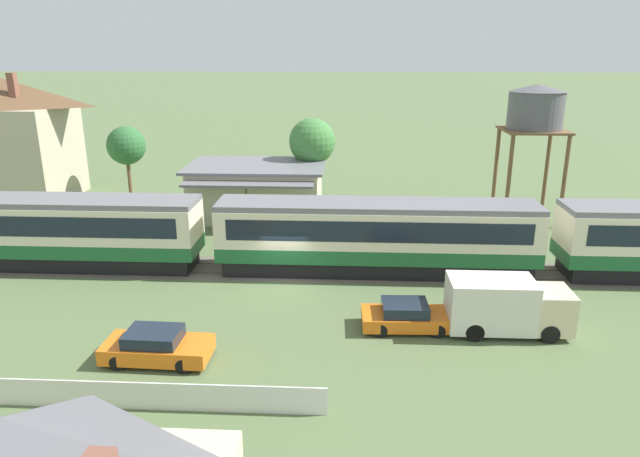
{
  "coord_description": "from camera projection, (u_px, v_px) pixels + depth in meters",
  "views": [
    {
      "loc": [
        3.41,
        -27.94,
        11.9
      ],
      "look_at": [
        1.78,
        2.91,
        2.18
      ],
      "focal_mm": 32.0,
      "sensor_mm": 36.0,
      "label": 1
    }
  ],
  "objects": [
    {
      "name": "ground_plane",
      "position": [
        284.0,
        283.0,
        30.36
      ],
      "size": [
        600.0,
        600.0,
        0.0
      ],
      "primitive_type": "plane",
      "color": "#566B42"
    },
    {
      "name": "parked_car_orange",
      "position": [
        157.0,
        346.0,
        22.66
      ],
      "size": [
        4.28,
        2.02,
        1.31
      ],
      "rotation": [
        0.0,
        0.0,
        -0.03
      ],
      "color": "orange",
      "rests_on": "ground_plane"
    },
    {
      "name": "yard_tree_0",
      "position": [
        126.0,
        146.0,
        47.14
      ],
      "size": [
        3.17,
        3.17,
        5.89
      ],
      "color": "brown",
      "rests_on": "ground_plane"
    },
    {
      "name": "water_tower",
      "position": [
        536.0,
        111.0,
        39.27
      ],
      "size": [
        4.22,
        4.22,
        9.66
      ],
      "color": "brown",
      "rests_on": "ground_plane"
    },
    {
      "name": "passenger_train",
      "position": [
        381.0,
        234.0,
        31.29
      ],
      "size": [
        55.12,
        3.13,
        4.01
      ],
      "color": "#1E6033",
      "rests_on": "ground_plane"
    },
    {
      "name": "picket_fence_front",
      "position": [
        3.0,
        392.0,
        19.83
      ],
      "size": [
        22.63,
        0.06,
        1.05
      ],
      "primitive_type": "cube",
      "color": "white",
      "rests_on": "ground_plane"
    },
    {
      "name": "station_building",
      "position": [
        257.0,
        190.0,
        42.33
      ],
      "size": [
        10.0,
        8.12,
        3.85
      ],
      "color": "beige",
      "rests_on": "ground_plane"
    },
    {
      "name": "yard_tree_1",
      "position": [
        312.0,
        142.0,
        43.58
      ],
      "size": [
        3.55,
        3.55,
        6.96
      ],
      "color": "brown",
      "rests_on": "ground_plane"
    },
    {
      "name": "parked_car_orange_2",
      "position": [
        406.0,
        316.0,
        25.29
      ],
      "size": [
        4.07,
        2.0,
        1.25
      ],
      "rotation": [
        0.0,
        0.0,
        0.03
      ],
      "color": "orange",
      "rests_on": "ground_plane"
    },
    {
      "name": "delivery_truck_cream",
      "position": [
        505.0,
        305.0,
        24.83
      ],
      "size": [
        5.28,
        2.13,
        2.44
      ],
      "color": "beige",
      "rests_on": "ground_plane"
    },
    {
      "name": "railway_track",
      "position": [
        465.0,
        273.0,
        31.72
      ],
      "size": [
        122.4,
        3.6,
        0.04
      ],
      "color": "#665B51",
      "rests_on": "ground_plane"
    }
  ]
}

